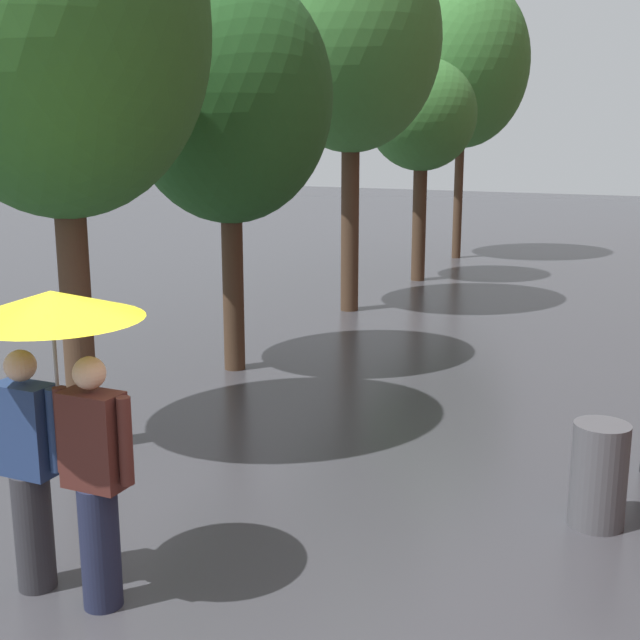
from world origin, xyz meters
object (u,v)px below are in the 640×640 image
object	(u,v)px
street_tree_2	(351,41)
street_tree_4	(463,63)
street_tree_3	(422,117)
couple_under_umbrella	(57,395)
litter_bin	(599,475)
street_tree_0	(58,30)
street_tree_1	(229,99)

from	to	relation	value
street_tree_2	street_tree_4	distance (m)	6.93
street_tree_2	street_tree_3	bearing A→B (deg)	88.05
couple_under_umbrella	litter_bin	world-z (taller)	couple_under_umbrella
street_tree_0	street_tree_2	xyz separation A→B (m)	(-0.19, 7.16, 0.57)
street_tree_0	litter_bin	size ratio (longest dim) A/B	6.71
street_tree_1	couple_under_umbrella	xyz separation A→B (m)	(1.85, -5.27, -2.05)
street_tree_4	litter_bin	distance (m)	15.19
street_tree_4	couple_under_umbrella	distance (m)	16.71
street_tree_1	street_tree_4	xyz separation A→B (m)	(-0.13, 11.01, 1.20)
street_tree_2	couple_under_umbrella	size ratio (longest dim) A/B	3.05
street_tree_1	street_tree_4	world-z (taller)	street_tree_4
street_tree_1	couple_under_umbrella	world-z (taller)	street_tree_1
street_tree_3	couple_under_umbrella	xyz separation A→B (m)	(1.81, -12.79, -1.96)
street_tree_1	street_tree_3	bearing A→B (deg)	89.76
street_tree_3	street_tree_4	distance (m)	3.72
street_tree_4	litter_bin	size ratio (longest dim) A/B	7.87
street_tree_3	street_tree_4	world-z (taller)	street_tree_4
street_tree_1	street_tree_2	bearing A→B (deg)	91.20
litter_bin	street_tree_3	bearing A→B (deg)	115.70
street_tree_1	street_tree_3	distance (m)	7.52
street_tree_0	litter_bin	bearing A→B (deg)	4.80
street_tree_1	couple_under_umbrella	bearing A→B (deg)	-70.69
street_tree_0	couple_under_umbrella	size ratio (longest dim) A/B	2.71
street_tree_1	litter_bin	distance (m)	6.39
litter_bin	street_tree_0	bearing A→B (deg)	-175.20
street_tree_1	street_tree_3	size ratio (longest dim) A/B	1.11
street_tree_4	street_tree_1	bearing A→B (deg)	-89.33
street_tree_0	street_tree_3	world-z (taller)	street_tree_0
litter_bin	street_tree_4	bearing A→B (deg)	110.32
street_tree_1	litter_bin	xyz separation A→B (m)	(4.94, -2.67, -3.05)
couple_under_umbrella	litter_bin	distance (m)	4.16
street_tree_0	street_tree_2	world-z (taller)	street_tree_2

